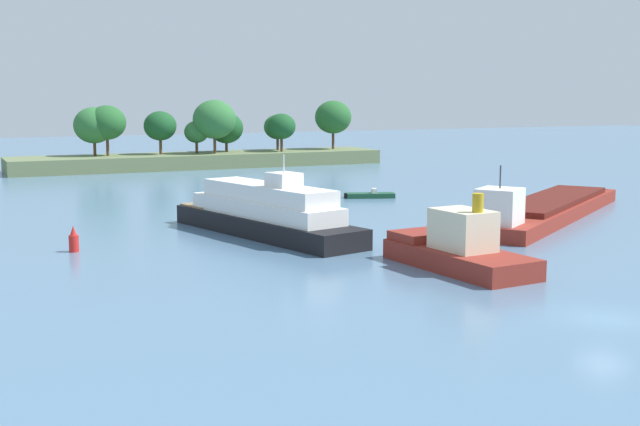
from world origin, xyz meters
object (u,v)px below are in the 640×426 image
(cargo_barge, at_px, (545,208))
(channel_buoy_red, at_px, (74,241))
(white_riverboat, at_px, (265,213))
(tugboat, at_px, (457,249))
(small_motorboat, at_px, (370,195))

(cargo_barge, xyz_separation_m, channel_buoy_red, (-41.50, 1.55, -0.13))
(channel_buoy_red, bearing_deg, cargo_barge, -2.13)
(cargo_barge, bearing_deg, white_riverboat, 174.95)
(tugboat, xyz_separation_m, white_riverboat, (-6.61, 17.31, 0.49))
(cargo_barge, relative_size, channel_buoy_red, 15.43)
(cargo_barge, relative_size, white_riverboat, 1.38)
(white_riverboat, bearing_deg, cargo_barge, -5.05)
(cargo_barge, height_order, white_riverboat, white_riverboat)
(tugboat, distance_m, small_motorboat, 37.49)
(cargo_barge, bearing_deg, small_motorboat, 109.26)
(tugboat, height_order, channel_buoy_red, tugboat)
(small_motorboat, bearing_deg, white_riverboat, -137.08)
(tugboat, xyz_separation_m, channel_buoy_red, (-21.71, 16.52, -0.50))
(white_riverboat, relative_size, channel_buoy_red, 11.17)
(channel_buoy_red, bearing_deg, white_riverboat, 2.98)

